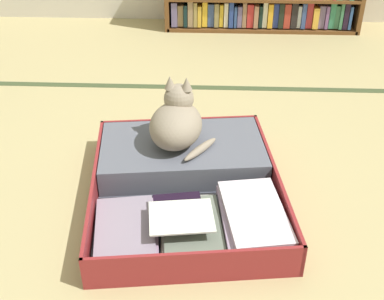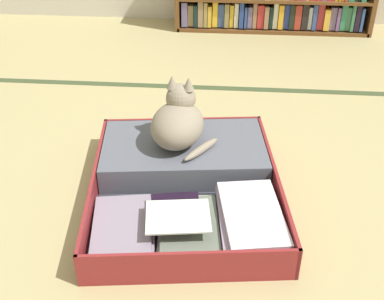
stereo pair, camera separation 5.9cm
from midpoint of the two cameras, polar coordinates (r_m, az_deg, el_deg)
ground_plane at (r=1.73m, az=-0.57°, el=-10.66°), size 10.00×10.00×0.00m
tatami_border at (r=2.75m, az=1.78°, el=7.27°), size 4.80×0.05×0.00m
open_suitcase at (r=1.92m, az=0.35°, el=-3.40°), size 0.79×0.92×0.13m
black_cat at (r=1.96m, az=-0.68°, el=3.34°), size 0.29×0.30×0.27m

